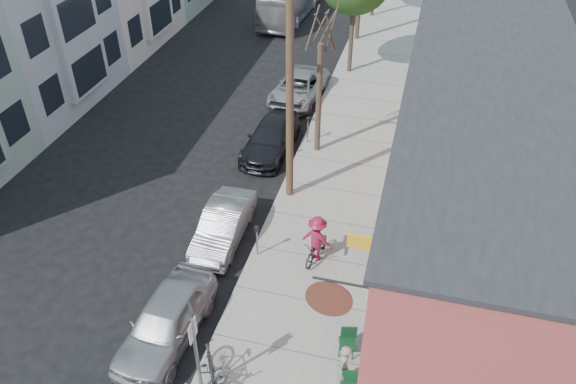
% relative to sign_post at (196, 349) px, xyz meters
% --- Properties ---
extents(ground, '(120.00, 120.00, 0.00)m').
position_rel_sign_post_xyz_m(ground, '(-2.35, 3.81, -1.83)').
color(ground, black).
extents(sidewalk, '(4.50, 58.00, 0.15)m').
position_rel_sign_post_xyz_m(sidewalk, '(1.90, 14.81, -1.76)').
color(sidewalk, gray).
rests_on(sidewalk, ground).
extents(cafe_building, '(6.60, 20.20, 6.61)m').
position_rel_sign_post_xyz_m(cafe_building, '(6.64, 8.81, 1.47)').
color(cafe_building, '#B34742').
rests_on(cafe_building, ground).
extents(sign_post, '(0.07, 0.45, 2.80)m').
position_rel_sign_post_xyz_m(sign_post, '(0.00, 0.00, 0.00)').
color(sign_post, slate).
rests_on(sign_post, sidewalk).
extents(parking_meter_near, '(0.14, 0.14, 1.24)m').
position_rel_sign_post_xyz_m(parking_meter_near, '(-0.10, 5.43, -0.85)').
color(parking_meter_near, slate).
rests_on(parking_meter_near, sidewalk).
extents(parking_meter_far, '(0.14, 0.14, 1.24)m').
position_rel_sign_post_xyz_m(parking_meter_far, '(-0.10, 13.04, -0.85)').
color(parking_meter_far, slate).
rests_on(parking_meter_far, sidewalk).
extents(utility_pole_near, '(3.57, 0.28, 10.00)m').
position_rel_sign_post_xyz_m(utility_pole_near, '(0.04, 9.08, 3.58)').
color(utility_pole_near, '#503A28').
rests_on(utility_pole_near, sidewalk).
extents(tree_bare, '(0.24, 0.24, 4.86)m').
position_rel_sign_post_xyz_m(tree_bare, '(0.45, 12.55, 0.75)').
color(tree_bare, '#44392C').
rests_on(tree_bare, sidewalk).
extents(patio_chair_b, '(0.60, 0.60, 0.88)m').
position_rel_sign_post_xyz_m(patio_chair_b, '(3.57, 2.14, -1.24)').
color(patio_chair_b, '#103C21').
rests_on(patio_chair_b, sidewalk).
extents(patron_grey, '(0.45, 0.62, 1.57)m').
position_rel_sign_post_xyz_m(patron_grey, '(3.63, 1.07, -0.90)').
color(patron_grey, gray).
rests_on(patron_grey, sidewalk).
extents(cyclist, '(1.25, 0.91, 1.74)m').
position_rel_sign_post_xyz_m(cyclist, '(1.90, 5.77, -0.81)').
color(cyclist, maroon).
rests_on(cyclist, sidewalk).
extents(cyclist_bike, '(0.91, 1.71, 0.85)m').
position_rel_sign_post_xyz_m(cyclist_bike, '(1.90, 5.77, -1.26)').
color(cyclist_bike, black).
rests_on(cyclist_bike, sidewalk).
extents(parked_bike_a, '(1.43, 1.97, 1.17)m').
position_rel_sign_post_xyz_m(parked_bike_a, '(0.22, 0.25, -1.10)').
color(parked_bike_a, black).
rests_on(parked_bike_a, sidewalk).
extents(car_0, '(1.95, 4.34, 1.45)m').
position_rel_sign_post_xyz_m(car_0, '(-1.65, 1.49, -1.11)').
color(car_0, '#A2A4A9').
rests_on(car_0, ground).
extents(car_1, '(1.43, 3.91, 1.28)m').
position_rel_sign_post_xyz_m(car_1, '(-1.55, 6.06, -1.19)').
color(car_1, '#A4A5AB').
rests_on(car_1, ground).
extents(car_2, '(2.00, 4.52, 1.29)m').
position_rel_sign_post_xyz_m(car_2, '(-1.55, 12.17, -1.19)').
color(car_2, black).
rests_on(car_2, ground).
extents(car_3, '(2.57, 4.85, 1.30)m').
position_rel_sign_post_xyz_m(car_3, '(-1.55, 17.23, -1.18)').
color(car_3, '#A3A6AA').
rests_on(car_3, ground).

